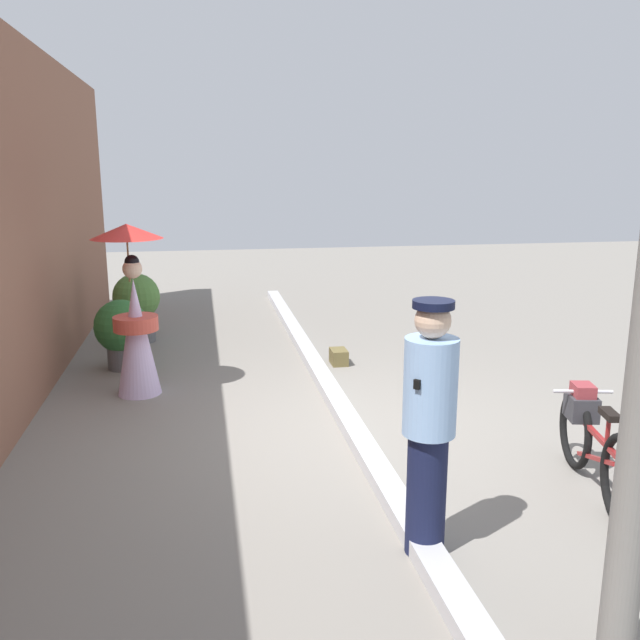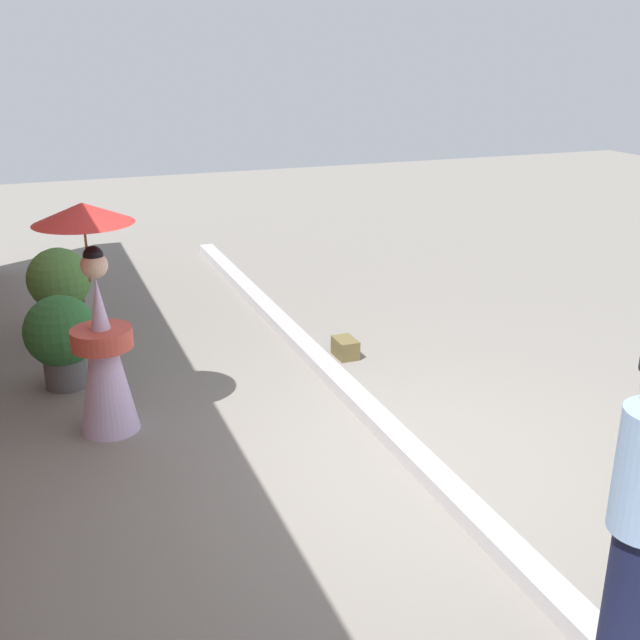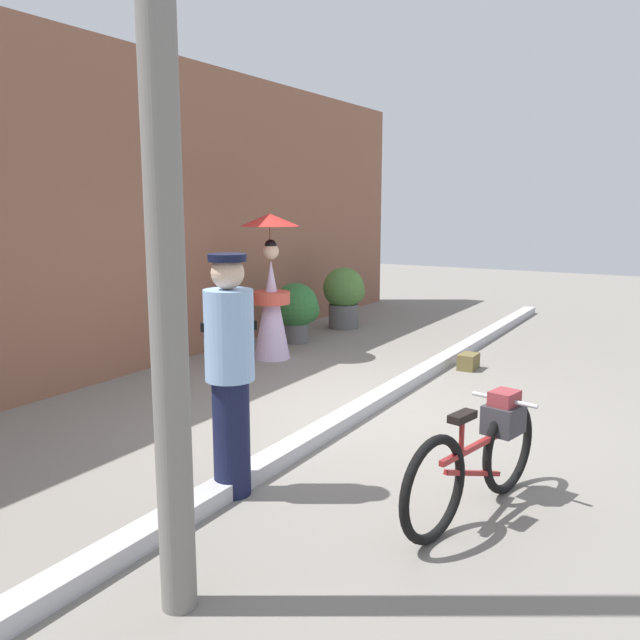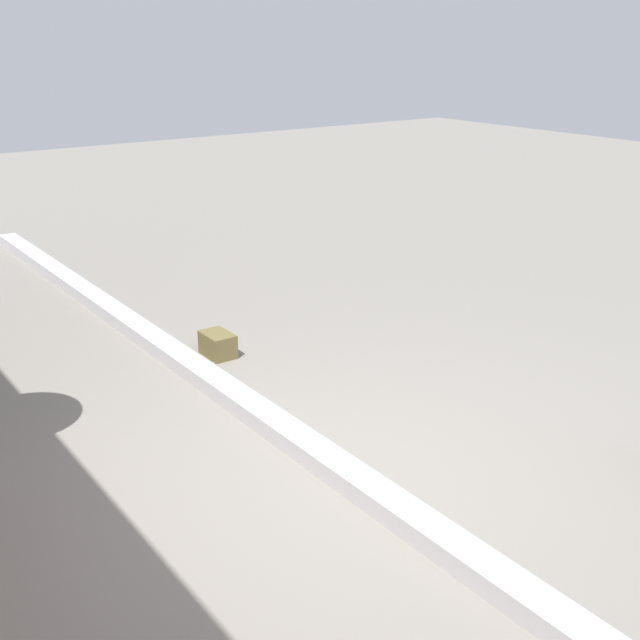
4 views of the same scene
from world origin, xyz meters
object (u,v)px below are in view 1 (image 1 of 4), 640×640
Objects in this scene: backpack_on_pavement at (339,356)px; person_officer at (429,422)px; potted_plant_small at (138,304)px; potted_plant_by_door at (123,330)px; bicycle_near_officer at (593,441)px; person_with_parasol at (134,312)px.

person_officer is at bearing 175.64° from backpack_on_pavement.
backpack_on_pavement is at bearing -122.38° from potted_plant_small.
potted_plant_by_door is at bearing 27.22° from person_officer.
potted_plant_by_door is at bearing 44.61° from bicycle_near_officer.
person_officer is 5.59× the size of backpack_on_pavement.
potted_plant_by_door is 0.88× the size of potted_plant_small.
bicycle_near_officer is 1.81× the size of potted_plant_by_door.
potted_plant_by_door is at bearing 14.07° from person_with_parasol.
potted_plant_small reaches higher than bicycle_near_officer.
potted_plant_by_door is (4.03, 3.98, 0.09)m from bicycle_near_officer.
backpack_on_pavement is (0.72, -2.46, -0.84)m from person_with_parasol.
backpack_on_pavement is at bearing -4.36° from person_officer.
bicycle_near_officer is 1.60× the size of potted_plant_small.
person_with_parasol is 2.15× the size of potted_plant_by_door.
potted_plant_small is at bearing 21.12° from person_officer.
bicycle_near_officer is at bearing -161.31° from backpack_on_pavement.
potted_plant_small is (2.40, 0.19, -0.38)m from person_with_parasol.
bicycle_near_officer is at bearing -68.58° from person_officer.
bicycle_near_officer is 3.92m from backpack_on_pavement.
potted_plant_small is 3.31× the size of backpack_on_pavement.
person_officer is 4.19m from person_with_parasol.
potted_plant_by_door is (1.05, 0.26, -0.45)m from person_with_parasol.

